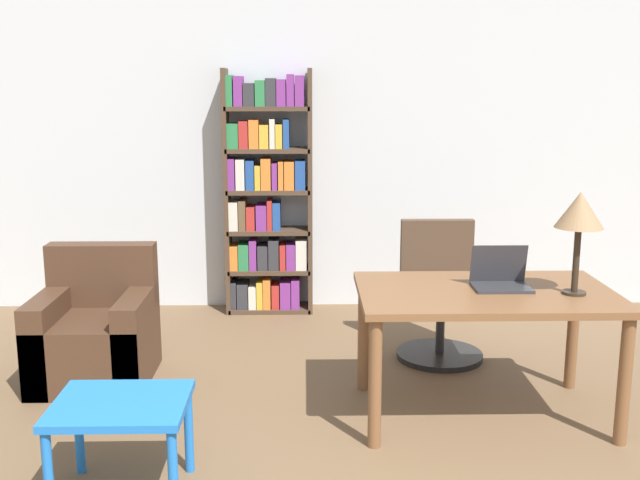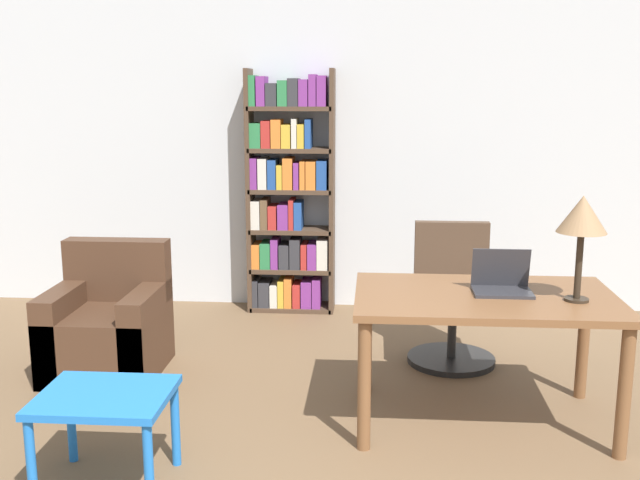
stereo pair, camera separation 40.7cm
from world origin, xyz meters
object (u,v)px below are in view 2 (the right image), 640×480
object	(u,v)px
office_chair	(452,301)
bookshelf	(288,197)
armchair	(108,329)
desk	(485,312)
laptop	(502,283)
side_table_blue	(105,407)
table_lamp	(582,217)

from	to	relation	value
office_chair	bookshelf	size ratio (longest dim) A/B	0.47
armchair	bookshelf	bearing A→B (deg)	55.41
desk	armchair	xyz separation A→B (m)	(-2.36, 0.59, -0.36)
laptop	side_table_blue	world-z (taller)	laptop
desk	laptop	size ratio (longest dim) A/B	4.48
laptop	side_table_blue	size ratio (longest dim) A/B	0.53
desk	side_table_blue	distance (m)	2.05
side_table_blue	bookshelf	size ratio (longest dim) A/B	0.30
desk	office_chair	bearing A→B (deg)	94.31
armchair	bookshelf	distance (m)	1.94
table_lamp	side_table_blue	bearing A→B (deg)	-161.94
bookshelf	armchair	bearing A→B (deg)	-124.59
desk	laptop	xyz separation A→B (m)	(0.09, 0.06, 0.15)
table_lamp	side_table_blue	size ratio (longest dim) A/B	0.94
table_lamp	office_chair	size ratio (longest dim) A/B	0.60
desk	bookshelf	size ratio (longest dim) A/B	0.71
desk	side_table_blue	xyz separation A→B (m)	(-1.85, -0.84, -0.25)
armchair	side_table_blue	bearing A→B (deg)	-70.45
desk	laptop	world-z (taller)	laptop
side_table_blue	armchair	size ratio (longest dim) A/B	0.71
office_chair	side_table_blue	xyz separation A→B (m)	(-1.78, -1.83, -0.02)
desk	armchair	size ratio (longest dim) A/B	1.69
table_lamp	side_table_blue	xyz separation A→B (m)	(-2.32, -0.76, -0.80)
table_lamp	bookshelf	bearing A→B (deg)	129.52
desk	side_table_blue	bearing A→B (deg)	-155.50
table_lamp	office_chair	distance (m)	1.43
side_table_blue	office_chair	bearing A→B (deg)	45.87
desk	side_table_blue	world-z (taller)	desk
desk	table_lamp	distance (m)	0.73
side_table_blue	desk	bearing A→B (deg)	24.50
bookshelf	table_lamp	bearing A→B (deg)	-50.48
table_lamp	side_table_blue	world-z (taller)	table_lamp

